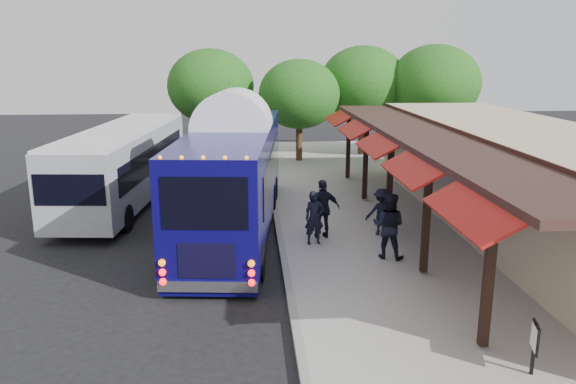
# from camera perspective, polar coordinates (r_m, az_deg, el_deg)

# --- Properties ---
(ground) EXTENTS (90.00, 90.00, 0.00)m
(ground) POSITION_cam_1_polar(r_m,az_deg,el_deg) (15.37, -0.23, -9.22)
(ground) COLOR black
(ground) RESTS_ON ground
(sidewalk) EXTENTS (10.00, 40.00, 0.15)m
(sidewalk) POSITION_cam_1_polar(r_m,az_deg,el_deg) (19.96, 13.49, -3.87)
(sidewalk) COLOR #9E9B93
(sidewalk) RESTS_ON ground
(curb) EXTENTS (0.20, 40.00, 0.16)m
(curb) POSITION_cam_1_polar(r_m,az_deg,el_deg) (19.08, -0.88, -4.30)
(curb) COLOR gray
(curb) RESTS_ON ground
(station_shelter) EXTENTS (8.15, 20.00, 3.60)m
(station_shelter) POSITION_cam_1_polar(r_m,az_deg,el_deg) (20.78, 22.70, 1.18)
(station_shelter) COLOR #C7B28A
(station_shelter) RESTS_ON ground
(coach_bus) EXTENTS (3.67, 12.27, 3.87)m
(coach_bus) POSITION_cam_1_polar(r_m,az_deg,el_deg) (19.41, -5.48, 2.07)
(coach_bus) COLOR #0D0757
(coach_bus) RESTS_ON ground
(city_bus) EXTENTS (3.49, 11.73, 3.11)m
(city_bus) POSITION_cam_1_polar(r_m,az_deg,el_deg) (24.07, -16.23, 3.00)
(city_bus) COLOR gray
(city_bus) RESTS_ON ground
(ped_a) EXTENTS (0.68, 0.50, 1.71)m
(ped_a) POSITION_cam_1_polar(r_m,az_deg,el_deg) (17.69, 2.70, -2.64)
(ped_a) COLOR black
(ped_a) RESTS_ON sidewalk
(ped_b) EXTENTS (1.19, 1.08, 1.97)m
(ped_b) POSITION_cam_1_polar(r_m,az_deg,el_deg) (16.69, 10.19, -3.38)
(ped_b) COLOR black
(ped_b) RESTS_ON sidewalk
(ped_c) EXTENTS (1.21, 0.67, 1.94)m
(ped_c) POSITION_cam_1_polar(r_m,az_deg,el_deg) (18.26, 3.57, -1.73)
(ped_c) COLOR black
(ped_c) RESTS_ON sidewalk
(ped_d) EXTENTS (1.05, 0.65, 1.57)m
(ped_d) POSITION_cam_1_polar(r_m,az_deg,el_deg) (18.84, 9.42, -1.99)
(ped_d) COLOR black
(ped_d) RESTS_ON sidewalk
(sign_board) EXTENTS (0.16, 0.47, 1.04)m
(sign_board) POSITION_cam_1_polar(r_m,az_deg,el_deg) (11.71, 23.78, -13.60)
(sign_board) COLOR black
(sign_board) RESTS_ON sidewalk
(tree_left) EXTENTS (4.51, 4.51, 5.77)m
(tree_left) POSITION_cam_1_polar(r_m,az_deg,el_deg) (31.48, 1.16, 9.89)
(tree_left) COLOR #382314
(tree_left) RESTS_ON ground
(tree_mid) EXTENTS (5.09, 5.09, 6.51)m
(tree_mid) POSITION_cam_1_polar(r_m,az_deg,el_deg) (33.60, 7.61, 10.87)
(tree_mid) COLOR #382314
(tree_mid) RESTS_ON ground
(tree_right) EXTENTS (5.14, 5.14, 6.58)m
(tree_right) POSITION_cam_1_polar(r_m,az_deg,el_deg) (33.33, 14.68, 10.60)
(tree_right) COLOR #382314
(tree_right) RESTS_ON ground
(tree_far) EXTENTS (4.95, 4.95, 6.34)m
(tree_far) POSITION_cam_1_polar(r_m,az_deg,el_deg) (32.92, -7.86, 10.61)
(tree_far) COLOR #382314
(tree_far) RESTS_ON ground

